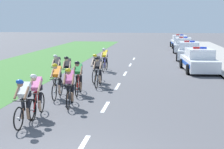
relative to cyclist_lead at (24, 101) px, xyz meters
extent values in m
cube|color=#9E9E99|center=(7.94, 10.77, -0.72)|extent=(0.16, 60.00, 0.13)
cube|color=#3D7033|center=(-5.17, 10.77, -0.78)|extent=(7.00, 60.00, 0.01)
cube|color=white|center=(2.18, -1.46, -0.78)|extent=(0.14, 1.60, 0.01)
cube|color=white|center=(2.18, 2.54, -0.78)|extent=(0.14, 1.60, 0.01)
cube|color=white|center=(2.18, 6.54, -0.78)|extent=(0.14, 1.60, 0.01)
cube|color=white|center=(2.18, 10.54, -0.78)|extent=(0.14, 1.60, 0.01)
cube|color=white|center=(2.18, 14.54, -0.78)|extent=(0.14, 1.60, 0.01)
cube|color=white|center=(2.18, 18.54, -0.78)|extent=(0.14, 1.60, 0.01)
torus|color=black|center=(0.00, -0.48, -0.42)|extent=(0.05, 0.72, 0.72)
cylinder|color=#99999E|center=(0.00, -0.48, -0.42)|extent=(0.06, 0.06, 0.06)
torus|color=black|center=(0.00, 0.52, -0.42)|extent=(0.05, 0.72, 0.72)
cylinder|color=#99999E|center=(0.00, 0.52, -0.42)|extent=(0.06, 0.06, 0.06)
cylinder|color=black|center=(0.00, -0.03, 0.11)|extent=(0.04, 0.55, 0.04)
cylinder|color=black|center=(0.00, -0.20, -0.21)|extent=(0.04, 0.48, 0.63)
cylinder|color=black|center=(0.00, 0.17, -0.19)|extent=(0.04, 0.04, 0.65)
cylinder|color=black|center=(0.00, -0.38, 0.09)|extent=(0.42, 0.03, 0.03)
cube|color=black|center=(0.00, 0.17, 0.15)|extent=(0.10, 0.22, 0.05)
cube|color=white|center=(0.00, 0.05, 0.35)|extent=(0.28, 0.55, 0.45)
cube|color=black|center=(0.00, 0.16, 0.19)|extent=(0.28, 0.20, 0.18)
cylinder|color=black|center=(0.09, 0.11, -0.15)|extent=(0.11, 0.22, 0.40)
cylinder|color=#9E7051|center=(0.09, 0.03, -0.41)|extent=(0.09, 0.15, 0.36)
cylinder|color=black|center=(-0.09, 0.11, -0.15)|extent=(0.11, 0.17, 0.40)
cylinder|color=#9E7051|center=(-0.09, 0.03, -0.41)|extent=(0.09, 0.12, 0.36)
cylinder|color=#9E7051|center=(0.16, -0.17, 0.30)|extent=(0.08, 0.40, 0.35)
cylinder|color=#9E7051|center=(-0.16, -0.17, 0.30)|extent=(0.08, 0.40, 0.35)
sphere|color=#9E7051|center=(0.00, -0.25, 0.59)|extent=(0.19, 0.19, 0.19)
ellipsoid|color=blue|center=(0.00, -0.26, 0.66)|extent=(0.23, 0.32, 0.24)
torus|color=black|center=(0.07, 0.51, -0.42)|extent=(0.09, 0.73, 0.72)
cylinder|color=#99999E|center=(0.07, 0.51, -0.42)|extent=(0.06, 0.06, 0.06)
torus|color=black|center=(0.00, 1.51, -0.42)|extent=(0.09, 0.73, 0.72)
cylinder|color=#99999E|center=(0.00, 1.51, -0.42)|extent=(0.06, 0.06, 0.06)
cylinder|color=#B21919|center=(0.04, 0.96, 0.11)|extent=(0.07, 0.55, 0.04)
cylinder|color=#B21919|center=(0.05, 0.78, -0.21)|extent=(0.07, 0.48, 0.63)
cylinder|color=#B21919|center=(0.03, 1.16, -0.19)|extent=(0.04, 0.04, 0.65)
cylinder|color=black|center=(0.06, 0.61, 0.09)|extent=(0.42, 0.05, 0.03)
cube|color=black|center=(0.03, 1.16, 0.15)|extent=(0.11, 0.23, 0.05)
cube|color=pink|center=(0.03, 1.03, 0.35)|extent=(0.31, 0.57, 0.45)
cube|color=black|center=(0.03, 1.15, 0.19)|extent=(0.29, 0.22, 0.18)
cylinder|color=black|center=(0.12, 1.10, -0.15)|extent=(0.12, 0.23, 0.40)
cylinder|color=tan|center=(0.13, 1.02, -0.41)|extent=(0.10, 0.16, 0.36)
cylinder|color=black|center=(-0.06, 1.09, -0.15)|extent=(0.12, 0.18, 0.40)
cylinder|color=tan|center=(-0.05, 1.01, -0.41)|extent=(0.10, 0.13, 0.36)
cylinder|color=tan|center=(0.21, 0.83, 0.30)|extent=(0.10, 0.41, 0.35)
cylinder|color=tan|center=(-0.11, 0.81, 0.30)|extent=(0.10, 0.41, 0.35)
sphere|color=tan|center=(0.05, 0.73, 0.59)|extent=(0.19, 0.19, 0.19)
ellipsoid|color=white|center=(0.05, 0.72, 0.66)|extent=(0.25, 0.33, 0.24)
torus|color=black|center=(0.86, 1.97, -0.42)|extent=(0.12, 0.72, 0.72)
cylinder|color=#99999E|center=(0.86, 1.97, -0.42)|extent=(0.07, 0.07, 0.06)
torus|color=black|center=(0.75, 2.97, -0.42)|extent=(0.12, 0.72, 0.72)
cylinder|color=#99999E|center=(0.75, 2.97, -0.42)|extent=(0.07, 0.07, 0.06)
cylinder|color=black|center=(0.81, 2.42, 0.11)|extent=(0.09, 0.55, 0.04)
cylinder|color=black|center=(0.83, 2.24, -0.21)|extent=(0.09, 0.48, 0.63)
cylinder|color=black|center=(0.79, 2.62, -0.19)|extent=(0.04, 0.04, 0.65)
cylinder|color=black|center=(0.85, 2.07, 0.09)|extent=(0.42, 0.07, 0.03)
cube|color=black|center=(0.79, 2.62, 0.15)|extent=(0.12, 0.23, 0.05)
cube|color=pink|center=(0.81, 2.49, 0.35)|extent=(0.34, 0.57, 0.47)
cube|color=black|center=(0.79, 2.61, 0.19)|extent=(0.30, 0.23, 0.18)
cylinder|color=black|center=(0.89, 2.57, -0.15)|extent=(0.13, 0.23, 0.40)
cylinder|color=#9E7051|center=(0.90, 2.49, -0.41)|extent=(0.11, 0.16, 0.36)
cylinder|color=black|center=(0.71, 2.55, -0.15)|extent=(0.13, 0.18, 0.40)
cylinder|color=#9E7051|center=(0.72, 2.47, -0.41)|extent=(0.10, 0.13, 0.36)
cylinder|color=#9E7051|center=(0.99, 2.30, 0.30)|extent=(0.12, 0.41, 0.35)
cylinder|color=#9E7051|center=(0.67, 2.26, 0.30)|extent=(0.12, 0.41, 0.35)
sphere|color=#9E7051|center=(0.84, 2.19, 0.59)|extent=(0.19, 0.19, 0.19)
ellipsoid|color=yellow|center=(0.84, 2.18, 0.66)|extent=(0.26, 0.34, 0.24)
torus|color=black|center=(-0.06, 3.21, -0.42)|extent=(0.07, 0.73, 0.72)
cylinder|color=#99999E|center=(-0.06, 3.21, -0.42)|extent=(0.06, 0.06, 0.06)
torus|color=black|center=(-0.09, 4.21, -0.42)|extent=(0.07, 0.73, 0.72)
cylinder|color=#99999E|center=(-0.09, 4.21, -0.42)|extent=(0.06, 0.06, 0.06)
cylinder|color=white|center=(-0.07, 3.66, 0.11)|extent=(0.06, 0.55, 0.04)
cylinder|color=white|center=(-0.07, 3.48, -0.21)|extent=(0.06, 0.48, 0.63)
cylinder|color=white|center=(-0.08, 3.86, -0.19)|extent=(0.04, 0.04, 0.65)
cylinder|color=black|center=(-0.06, 3.31, 0.09)|extent=(0.42, 0.04, 0.03)
cube|color=black|center=(-0.08, 3.86, 0.15)|extent=(0.11, 0.22, 0.05)
cube|color=orange|center=(-0.08, 3.73, 0.35)|extent=(0.30, 0.56, 0.44)
cube|color=black|center=(-0.08, 3.85, 0.19)|extent=(0.29, 0.21, 0.18)
cylinder|color=black|center=(0.01, 3.80, -0.15)|extent=(0.12, 0.23, 0.40)
cylinder|color=tan|center=(0.01, 3.72, -0.41)|extent=(0.10, 0.16, 0.36)
cylinder|color=black|center=(-0.17, 3.80, -0.15)|extent=(0.12, 0.17, 0.40)
cylinder|color=tan|center=(-0.17, 3.72, -0.41)|extent=(0.09, 0.13, 0.36)
cylinder|color=tan|center=(0.09, 3.53, 0.30)|extent=(0.09, 0.40, 0.35)
cylinder|color=tan|center=(-0.23, 3.51, 0.30)|extent=(0.09, 0.40, 0.35)
sphere|color=tan|center=(-0.06, 3.43, 0.59)|extent=(0.19, 0.19, 0.19)
ellipsoid|color=yellow|center=(-0.06, 3.42, 0.66)|extent=(0.24, 0.32, 0.24)
torus|color=black|center=(0.67, 4.09, -0.42)|extent=(0.09, 0.73, 0.72)
cylinder|color=#99999E|center=(0.67, 4.09, -0.42)|extent=(0.06, 0.06, 0.06)
torus|color=black|center=(0.61, 5.09, -0.42)|extent=(0.09, 0.73, 0.72)
cylinder|color=#99999E|center=(0.61, 5.09, -0.42)|extent=(0.06, 0.06, 0.06)
cylinder|color=#B21919|center=(0.64, 4.54, 0.11)|extent=(0.07, 0.55, 0.04)
cylinder|color=#B21919|center=(0.66, 4.36, -0.21)|extent=(0.07, 0.48, 0.63)
cylinder|color=#B21919|center=(0.63, 4.74, -0.19)|extent=(0.04, 0.04, 0.65)
cylinder|color=black|center=(0.67, 4.19, 0.09)|extent=(0.42, 0.05, 0.03)
cube|color=black|center=(0.63, 4.74, 0.15)|extent=(0.11, 0.23, 0.05)
cube|color=green|center=(0.64, 4.61, 0.35)|extent=(0.31, 0.57, 0.45)
cube|color=black|center=(0.63, 4.73, 0.19)|extent=(0.29, 0.22, 0.18)
cylinder|color=black|center=(0.73, 4.68, -0.15)|extent=(0.12, 0.23, 0.40)
cylinder|color=#9E7051|center=(0.73, 4.60, -0.41)|extent=(0.10, 0.16, 0.36)
cylinder|color=black|center=(0.55, 4.67, -0.15)|extent=(0.12, 0.18, 0.40)
cylinder|color=#9E7051|center=(0.55, 4.59, -0.41)|extent=(0.10, 0.13, 0.36)
cylinder|color=#9E7051|center=(0.81, 4.41, 0.30)|extent=(0.10, 0.41, 0.35)
cylinder|color=#9E7051|center=(0.49, 4.39, 0.30)|extent=(0.10, 0.41, 0.35)
sphere|color=#9E7051|center=(0.66, 4.31, 0.59)|extent=(0.19, 0.19, 0.19)
ellipsoid|color=black|center=(0.66, 4.30, 0.66)|extent=(0.25, 0.33, 0.24)
torus|color=black|center=(1.21, 5.87, -0.42)|extent=(0.06, 0.72, 0.72)
cylinder|color=#99999E|center=(1.21, 5.87, -0.42)|extent=(0.06, 0.06, 0.06)
torus|color=black|center=(1.23, 6.87, -0.42)|extent=(0.06, 0.72, 0.72)
cylinder|color=#99999E|center=(1.23, 6.87, -0.42)|extent=(0.06, 0.06, 0.06)
cylinder|color=white|center=(1.22, 6.32, 0.11)|extent=(0.05, 0.55, 0.04)
cylinder|color=white|center=(1.22, 6.15, -0.21)|extent=(0.05, 0.48, 0.63)
cylinder|color=white|center=(1.22, 6.52, -0.19)|extent=(0.04, 0.04, 0.65)
cylinder|color=black|center=(1.21, 5.97, 0.09)|extent=(0.42, 0.04, 0.03)
cube|color=black|center=(1.22, 6.52, 0.15)|extent=(0.10, 0.22, 0.05)
cube|color=black|center=(1.22, 6.40, 0.35)|extent=(0.29, 0.55, 0.46)
cube|color=black|center=(1.22, 6.51, 0.19)|extent=(0.28, 0.21, 0.18)
cylinder|color=black|center=(1.31, 6.46, -0.15)|extent=(0.11, 0.23, 0.40)
cylinder|color=tan|center=(1.31, 6.38, -0.41)|extent=(0.09, 0.16, 0.36)
cylinder|color=black|center=(1.13, 6.47, -0.15)|extent=(0.11, 0.17, 0.40)
cylinder|color=tan|center=(1.13, 6.39, -0.41)|extent=(0.09, 0.12, 0.36)
cylinder|color=tan|center=(1.38, 6.18, 0.30)|extent=(0.08, 0.40, 0.35)
cylinder|color=tan|center=(1.06, 6.19, 0.30)|extent=(0.08, 0.40, 0.35)
sphere|color=tan|center=(1.21, 6.10, 0.59)|extent=(0.19, 0.19, 0.19)
ellipsoid|color=black|center=(1.21, 6.09, 0.66)|extent=(0.24, 0.32, 0.24)
torus|color=black|center=(-1.08, 6.52, -0.42)|extent=(0.08, 0.73, 0.72)
cylinder|color=#99999E|center=(-1.08, 6.52, -0.42)|extent=(0.06, 0.06, 0.06)
torus|color=black|center=(-1.12, 7.52, -0.42)|extent=(0.08, 0.73, 0.72)
cylinder|color=#99999E|center=(-1.12, 7.52, -0.42)|extent=(0.06, 0.06, 0.06)
cylinder|color=white|center=(-1.10, 6.97, 0.11)|extent=(0.06, 0.55, 0.04)
cylinder|color=white|center=(-1.09, 6.80, -0.21)|extent=(0.06, 0.48, 0.63)
cylinder|color=white|center=(-1.11, 7.17, -0.19)|extent=(0.04, 0.04, 0.65)
cylinder|color=black|center=(-1.08, 6.62, 0.09)|extent=(0.42, 0.05, 0.03)
cube|color=black|center=(-1.11, 7.17, 0.15)|extent=(0.11, 0.22, 0.05)
cube|color=black|center=(-1.10, 7.05, 0.35)|extent=(0.30, 0.55, 0.46)
cube|color=black|center=(-1.11, 7.16, 0.19)|extent=(0.29, 0.21, 0.18)
cylinder|color=black|center=(-1.02, 7.12, -0.15)|extent=(0.12, 0.23, 0.40)
cylinder|color=beige|center=(-1.01, 7.04, -0.41)|extent=(0.10, 0.16, 0.36)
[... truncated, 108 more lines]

